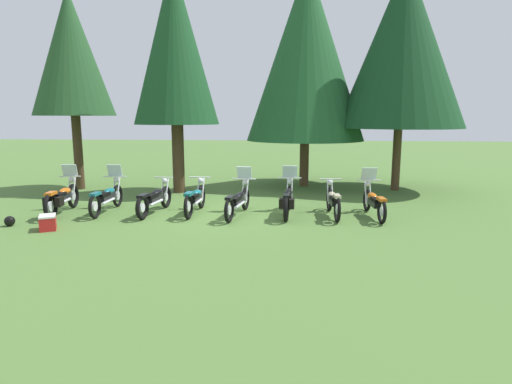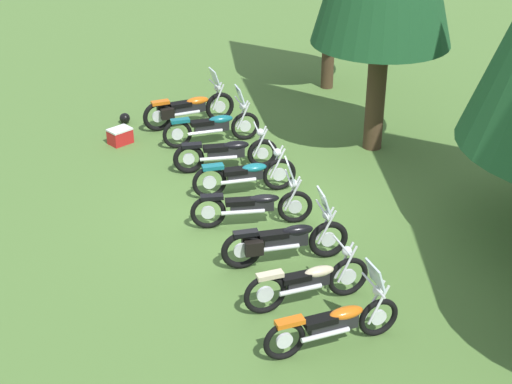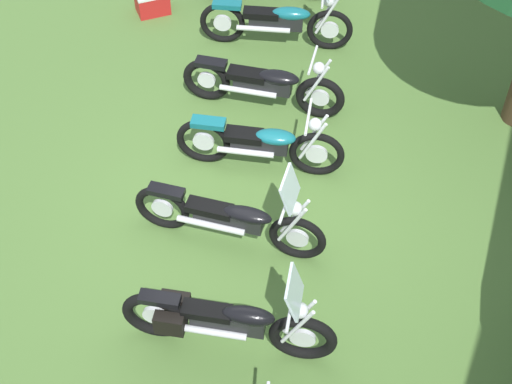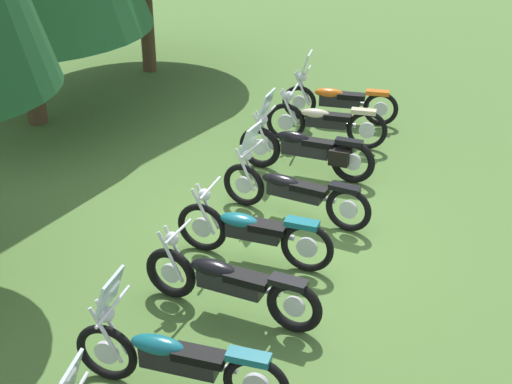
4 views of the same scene
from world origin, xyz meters
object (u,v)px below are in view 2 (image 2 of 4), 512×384
motorcycle_1 (213,125)px  motorcycle_3 (245,175)px  motorcycle_2 (227,152)px  motorcycle_6 (308,281)px  dropped_helmet (125,118)px  motorcycle_0 (188,108)px  motorcycle_7 (335,322)px  motorcycle_4 (254,205)px  picnic_cooler (120,136)px  motorcycle_5 (284,240)px

motorcycle_1 → motorcycle_3: (2.66, 0.05, -0.02)m
motorcycle_1 → motorcycle_2: bearing=-92.9°
motorcycle_6 → dropped_helmet: motorcycle_6 is taller
motorcycle_6 → motorcycle_1: bearing=86.5°
motorcycle_1 → motorcycle_6: bearing=-90.9°
motorcycle_0 → motorcycle_7: motorcycle_0 is taller
motorcycle_0 → motorcycle_1: 1.27m
motorcycle_0 → motorcycle_1: size_ratio=1.01×
motorcycle_4 → motorcycle_2: bearing=96.7°
motorcycle_1 → picnic_cooler: bearing=162.4°
picnic_cooler → motorcycle_3: bearing=33.4°
motorcycle_7 → dropped_helmet: bearing=96.3°
motorcycle_5 → dropped_helmet: motorcycle_5 is taller
motorcycle_6 → motorcycle_4: bearing=89.5°
motorcycle_2 → dropped_helmet: bearing=125.0°
motorcycle_0 → picnic_cooler: (0.58, -1.79, -0.29)m
picnic_cooler → motorcycle_6: bearing=16.2°
dropped_helmet → motorcycle_4: bearing=16.5°
motorcycle_4 → motorcycle_6: 2.72m
motorcycle_2 → motorcycle_4: motorcycle_4 is taller
motorcycle_0 → picnic_cooler: 1.90m
motorcycle_2 → motorcycle_7: motorcycle_7 is taller
motorcycle_2 → picnic_cooler: motorcycle_2 is taller
motorcycle_2 → motorcycle_6: size_ratio=1.06×
motorcycle_1 → motorcycle_7: bearing=-90.8°
motorcycle_2 → motorcycle_5: 3.92m
motorcycle_1 → motorcycle_6: motorcycle_1 is taller
motorcycle_0 → picnic_cooler: size_ratio=3.70×
motorcycle_0 → motorcycle_7: bearing=-94.6°
motorcycle_7 → dropped_helmet: 9.86m
motorcycle_5 → dropped_helmet: (-7.24, -1.87, -0.34)m
motorcycle_1 → motorcycle_2: size_ratio=1.01×
motorcycle_3 → motorcycle_6: 4.02m
motorcycle_5 → motorcycle_7: 2.43m
motorcycle_3 → motorcycle_2: bearing=96.8°
motorcycle_0 → motorcycle_5: (6.62, 0.35, -0.01)m
motorcycle_4 → motorcycle_7: size_ratio=1.05×
motorcycle_4 → motorcycle_5: bearing=-75.3°
motorcycle_2 → picnic_cooler: size_ratio=3.62×
motorcycle_4 → motorcycle_6: size_ratio=1.08×
motorcycle_1 → motorcycle_7: size_ratio=1.05×
motorcycle_1 → dropped_helmet: (-1.85, -1.86, -0.34)m
motorcycle_5 → motorcycle_7: bearing=-86.7°
motorcycle_1 → motorcycle_5: bearing=-90.8°
motorcycle_1 → motorcycle_5: size_ratio=1.01×
dropped_helmet → motorcycle_7: bearing=11.0°
motorcycle_1 → motorcycle_4: motorcycle_1 is taller
motorcycle_1 → picnic_cooler: 2.24m
motorcycle_2 → motorcycle_5: size_ratio=1.00×
picnic_cooler → dropped_helmet: 1.24m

